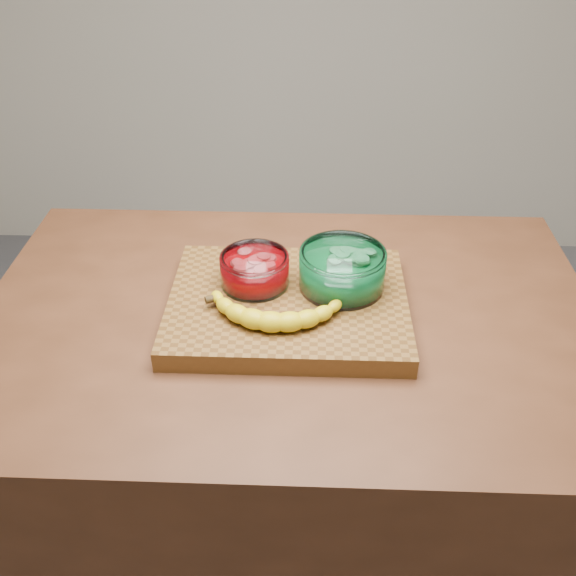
{
  "coord_description": "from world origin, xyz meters",
  "views": [
    {
      "loc": [
        0.04,
        -0.98,
        1.66
      ],
      "look_at": [
        0.0,
        0.0,
        0.96
      ],
      "focal_mm": 40.0,
      "sensor_mm": 36.0,
      "label": 1
    }
  ],
  "objects": [
    {
      "name": "banana",
      "position": [
        -0.02,
        -0.07,
        0.96
      ],
      "size": [
        0.28,
        0.13,
        0.04
      ],
      "primitive_type": null,
      "color": "gold",
      "rests_on": "cutting_board"
    },
    {
      "name": "cutting_board",
      "position": [
        0.0,
        0.0,
        0.92
      ],
      "size": [
        0.45,
        0.35,
        0.04
      ],
      "primitive_type": "cube",
      "color": "brown",
      "rests_on": "counter"
    },
    {
      "name": "ground",
      "position": [
        0.0,
        0.0,
        0.0
      ],
      "size": [
        3.5,
        3.5,
        0.0
      ],
      "primitive_type": "plane",
      "color": "slate",
      "rests_on": "ground"
    },
    {
      "name": "bowl_green",
      "position": [
        0.1,
        0.04,
        0.98
      ],
      "size": [
        0.16,
        0.16,
        0.08
      ],
      "color": "white",
      "rests_on": "cutting_board"
    },
    {
      "name": "bowl_red",
      "position": [
        -0.07,
        0.04,
        0.97
      ],
      "size": [
        0.13,
        0.13,
        0.06
      ],
      "color": "white",
      "rests_on": "cutting_board"
    },
    {
      "name": "counter",
      "position": [
        0.0,
        0.0,
        0.45
      ],
      "size": [
        1.2,
        0.8,
        0.9
      ],
      "primitive_type": "cube",
      "color": "#522C18",
      "rests_on": "ground"
    }
  ]
}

